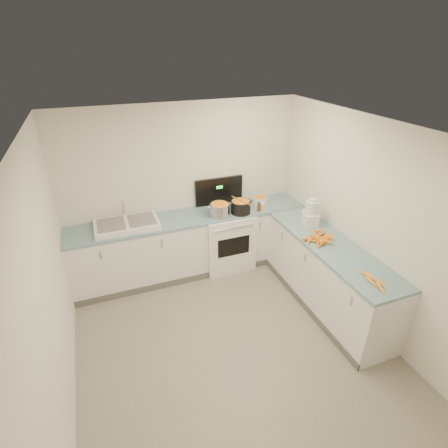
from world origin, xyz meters
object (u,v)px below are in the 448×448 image
object	(u,v)px
sink	(127,224)
extract_bottle	(259,207)
spice_jar	(262,208)
food_processor	(311,213)
steel_pot	(220,211)
stove	(226,237)
mixing_bowl	(260,200)
black_pot	(241,208)

from	to	relation	value
sink	extract_bottle	distance (m)	1.92
spice_jar	food_processor	xyz separation A→B (m)	(0.42, -0.63, 0.12)
steel_pot	extract_bottle	size ratio (longest dim) A/B	2.33
stove	steel_pot	bearing A→B (deg)	-137.11
mixing_bowl	spice_jar	world-z (taller)	mixing_bowl
stove	spice_jar	xyz separation A→B (m)	(0.52, -0.20, 0.52)
steel_pot	spice_jar	bearing A→B (deg)	-5.27
sink	food_processor	distance (m)	2.54
black_pot	mixing_bowl	distance (m)	0.46
steel_pot	black_pot	distance (m)	0.33
sink	mixing_bowl	size ratio (longest dim) A/B	3.66
spice_jar	food_processor	world-z (taller)	food_processor
stove	extract_bottle	world-z (taller)	stove
stove	spice_jar	world-z (taller)	stove
sink	extract_bottle	bearing A→B (deg)	-6.18
steel_pot	food_processor	xyz separation A→B (m)	(1.09, -0.69, 0.08)
spice_jar	mixing_bowl	bearing A→B (deg)	72.50
black_pot	spice_jar	distance (m)	0.34
stove	extract_bottle	bearing A→B (deg)	-22.58
stove	steel_pot	distance (m)	0.59
sink	spice_jar	distance (m)	1.98
sink	black_pot	world-z (taller)	sink
steel_pot	spice_jar	xyz separation A→B (m)	(0.66, -0.06, -0.03)
steel_pot	mixing_bowl	xyz separation A→B (m)	(0.74, 0.18, -0.03)
steel_pot	food_processor	bearing A→B (deg)	-32.32
food_processor	black_pot	bearing A→B (deg)	138.22
extract_bottle	mixing_bowl	bearing A→B (deg)	60.89
black_pot	food_processor	xyz separation A→B (m)	(0.76, -0.68, 0.08)
mixing_bowl	sink	bearing A→B (deg)	-179.04
steel_pot	extract_bottle	bearing A→B (deg)	-5.36
sink	extract_bottle	world-z (taller)	sink
steel_pot	mixing_bowl	bearing A→B (deg)	14.03
stove	steel_pot	xyz separation A→B (m)	(-0.14, -0.13, 0.55)
sink	stove	bearing A→B (deg)	-0.62
food_processor	spice_jar	bearing A→B (deg)	124.18
sink	mixing_bowl	world-z (taller)	sink
steel_pot	mixing_bowl	size ratio (longest dim) A/B	1.22
black_pot	mixing_bowl	xyz separation A→B (m)	(0.41, 0.19, -0.03)
sink	steel_pot	size ratio (longest dim) A/B	2.99
sink	food_processor	world-z (taller)	food_processor
steel_pot	spice_jar	world-z (taller)	steel_pot
sink	mixing_bowl	bearing A→B (deg)	0.96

